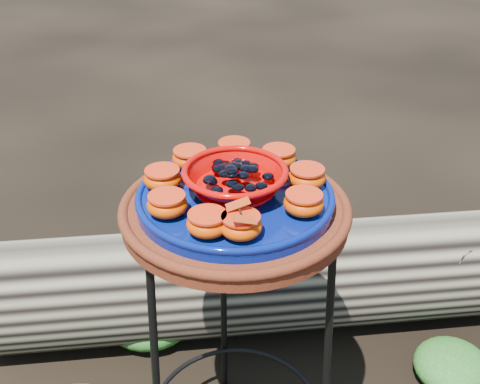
{
  "coord_description": "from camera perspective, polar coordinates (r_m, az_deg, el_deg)",
  "views": [
    {
      "loc": [
        -0.14,
        -0.97,
        1.34
      ],
      "look_at": [
        0.01,
        0.0,
        0.76
      ],
      "focal_mm": 45.0,
      "sensor_mm": 36.0,
      "label": 1
    }
  ],
  "objects": [
    {
      "name": "plant_stand",
      "position": [
        1.39,
        -0.4,
        -14.81
      ],
      "size": [
        0.44,
        0.44,
        0.7
      ],
      "primitive_type": null,
      "color": "black",
      "rests_on": "ground"
    },
    {
      "name": "terracotta_saucer",
      "position": [
        1.16,
        -0.46,
        -1.96
      ],
      "size": [
        0.44,
        0.44,
        0.04
      ],
      "primitive_type": "cylinder",
      "color": "#45110B",
      "rests_on": "plant_stand"
    },
    {
      "name": "cobalt_plate",
      "position": [
        1.14,
        -0.47,
        -0.69
      ],
      "size": [
        0.37,
        0.37,
        0.02
      ],
      "primitive_type": "cylinder",
      "color": "#05155B",
      "rests_on": "terracotta_saucer"
    },
    {
      "name": "red_bowl",
      "position": [
        1.12,
        -0.48,
        0.98
      ],
      "size": [
        0.19,
        0.19,
        0.05
      ],
      "primitive_type": null,
      "color": "#C20503",
      "rests_on": "cobalt_plate"
    },
    {
      "name": "glass_gems",
      "position": [
        1.11,
        -0.49,
        2.71
      ],
      "size": [
        0.15,
        0.15,
        0.02
      ],
      "primitive_type": null,
      "color": "black",
      "rests_on": "red_bowl"
    },
    {
      "name": "orange_half_0",
      "position": [
        1.01,
        0.08,
        -3.25
      ],
      "size": [
        0.07,
        0.07,
        0.04
      ],
      "primitive_type": "ellipsoid",
      "color": "red",
      "rests_on": "cobalt_plate"
    },
    {
      "name": "orange_half_1",
      "position": [
        1.07,
        6.05,
        -1.09
      ],
      "size": [
        0.07,
        0.07,
        0.04
      ],
      "primitive_type": "ellipsoid",
      "color": "red",
      "rests_on": "cobalt_plate"
    },
    {
      "name": "orange_half_2",
      "position": [
        1.16,
        6.36,
        1.38
      ],
      "size": [
        0.07,
        0.07,
        0.04
      ],
      "primitive_type": "ellipsoid",
      "color": "red",
      "rests_on": "cobalt_plate"
    },
    {
      "name": "orange_half_3",
      "position": [
        1.23,
        3.68,
        3.26
      ],
      "size": [
        0.07,
        0.07,
        0.04
      ],
      "primitive_type": "ellipsoid",
      "color": "red",
      "rests_on": "cobalt_plate"
    },
    {
      "name": "orange_half_4",
      "position": [
        1.25,
        -0.55,
        3.92
      ],
      "size": [
        0.07,
        0.07,
        0.04
      ],
      "primitive_type": "ellipsoid",
      "color": "red",
      "rests_on": "cobalt_plate"
    },
    {
      "name": "orange_half_5",
      "position": [
        1.22,
        -4.76,
        3.18
      ],
      "size": [
        0.07,
        0.07,
        0.04
      ],
      "primitive_type": "ellipsoid",
      "color": "red",
      "rests_on": "cobalt_plate"
    },
    {
      "name": "orange_half_6",
      "position": [
        1.16,
        -7.35,
        1.25
      ],
      "size": [
        0.07,
        0.07,
        0.04
      ],
      "primitive_type": "ellipsoid",
      "color": "red",
      "rests_on": "cobalt_plate"
    },
    {
      "name": "orange_half_7",
      "position": [
        1.07,
        -6.92,
        -1.22
      ],
      "size": [
        0.07,
        0.07,
        0.04
      ],
      "primitive_type": "ellipsoid",
      "color": "red",
      "rests_on": "cobalt_plate"
    },
    {
      "name": "orange_half_8",
      "position": [
        1.02,
        -3.09,
        -3.02
      ],
      "size": [
        0.07,
        0.07,
        0.04
      ],
      "primitive_type": "ellipsoid",
      "color": "red",
      "rests_on": "cobalt_plate"
    },
    {
      "name": "butterfly",
      "position": [
        0.99,
        0.08,
        -1.93
      ],
      "size": [
        0.09,
        0.06,
        0.02
      ],
      "primitive_type": null,
      "rotation": [
        0.0,
        0.0,
        0.05
      ],
      "color": "#BD3510",
      "rests_on": "orange_half_0"
    },
    {
      "name": "driftwood_log",
      "position": [
        1.89,
        4.12,
        -7.98
      ],
      "size": [
        1.8,
        0.54,
        0.33
      ],
      "primitive_type": null,
      "rotation": [
        0.0,
        0.0,
        -0.04
      ],
      "color": "black",
      "rests_on": "ground"
    },
    {
      "name": "foliage_right",
      "position": [
        1.87,
        19.5,
        -15.23
      ],
      "size": [
        0.22,
        0.22,
        0.11
      ],
      "primitive_type": "ellipsoid",
      "color": "#19491D",
      "rests_on": "ground"
    },
    {
      "name": "foliage_back",
      "position": [
        1.92,
        -8.52,
        -11.41
      ],
      "size": [
        0.28,
        0.28,
        0.14
      ],
      "primitive_type": "ellipsoid",
      "color": "#19491D",
      "rests_on": "ground"
    }
  ]
}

